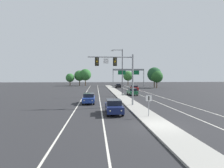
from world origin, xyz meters
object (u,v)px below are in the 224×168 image
Objects in this scene: median_sign_post at (149,102)px; tree_far_right_b at (157,77)px; car_receding_green at (132,92)px; tree_far_left_a at (80,76)px; car_oncoming_navy at (114,106)px; tree_far_right_c at (128,76)px; street_lamp_median at (121,69)px; car_oncoming_blue at (89,98)px; car_receding_red at (134,88)px; tree_far_left_b at (70,78)px; highway_sign_gantry at (129,72)px; car_receding_black at (118,86)px; tree_far_left_c at (85,75)px; tree_far_right_a at (154,74)px; overhead_signal_mast at (119,69)px.

median_sign_post is 52.54m from tree_far_right_b.
tree_far_left_a is (-15.86, 47.24, 3.82)m from car_receding_green.
car_oncoming_navy is 0.64× the size of tree_far_right_c.
car_oncoming_blue is at bearing -120.39° from street_lamp_median.
street_lamp_median is 2.23× the size of car_oncoming_blue.
tree_far_right_c is (4.25, 36.74, 3.76)m from car_receding_red.
car_oncoming_navy and car_oncoming_blue have the same top height.
car_oncoming_navy is at bearing -78.27° from tree_far_left_b.
car_receding_black is at bearing -123.75° from highway_sign_gantry.
tree_far_left_c is (-20.70, -4.24, 0.51)m from tree_far_right_c.
highway_sign_gantry is at bearing -28.53° from tree_far_left_c.
car_oncoming_navy and car_receding_green have the same top height.
car_receding_red is (6.12, 37.79, -0.77)m from median_sign_post.
car_receding_green is 51.62m from tree_far_right_c.
tree_far_right_c is at bearing 104.83° from tree_far_right_a.
car_oncoming_navy is at bearing -105.01° from car_receding_red.
tree_far_left_c is at bearing 151.47° from highway_sign_gantry.
tree_far_right_c is at bearing 82.08° from median_sign_post.
overhead_signal_mast is 63.01m from tree_far_left_c.
highway_sign_gantry reaches higher than car_oncoming_blue.
median_sign_post is at bearing -90.26° from street_lamp_median.
car_receding_red is 38.98m from tree_far_left_b.
car_receding_red is 23.15m from highway_sign_gantry.
tree_far_right_c is 25.71m from tree_far_right_b.
tree_far_right_b is at bearing 71.18° from median_sign_post.
tree_far_left_b is (-13.81, 66.48, 2.86)m from car_oncoming_navy.
car_receding_red is at bearing -127.41° from tree_far_right_a.
tree_far_left_a is (-13.15, 48.62, -1.15)m from street_lamp_median.
car_oncoming_blue is at bearing -115.19° from car_receding_red.
tree_far_right_c reaches higher than tree_far_right_b.
median_sign_post is 71.13m from tree_far_left_c.
car_oncoming_navy is 0.79× the size of tree_far_left_b.
tree_far_right_c is (16.86, 63.55, 3.76)m from car_oncoming_blue.
highway_sign_gantry is at bearing 84.72° from car_receding_red.
highway_sign_gantry reaches higher than car_receding_green.
car_oncoming_navy is at bearing -102.32° from overhead_signal_mast.
street_lamp_median is 1.28× the size of tree_far_left_c.
street_lamp_median is at bearing 80.08° from car_oncoming_navy.
car_receding_red is at bearing -77.37° from car_receding_black.
median_sign_post is 38.29m from car_receding_red.
car_receding_green is 29.83m from tree_far_right_b.
tree_far_right_a is 1.95m from tree_far_right_b.
overhead_signal_mast reaches higher than car_receding_green.
highway_sign_gantry is 26.92m from tree_far_left_b.
overhead_signal_mast reaches higher than tree_far_right_b.
overhead_signal_mast is 62.94m from tree_far_left_b.
tree_far_right_a is (13.63, -0.90, 4.21)m from car_receding_black.
tree_far_left_b is at bearing 103.77° from overhead_signal_mast.
car_receding_red is 38.40m from tree_far_left_a.
car_receding_black is at bearing -39.72° from tree_far_left_b.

